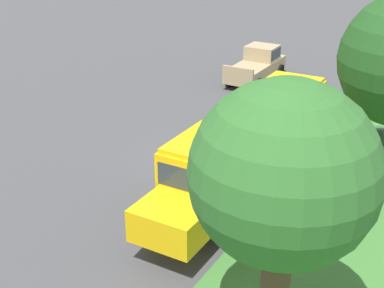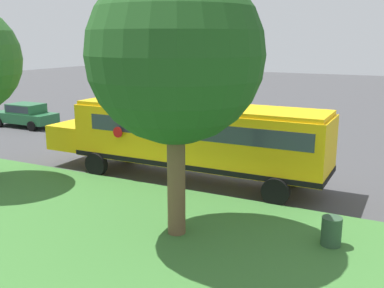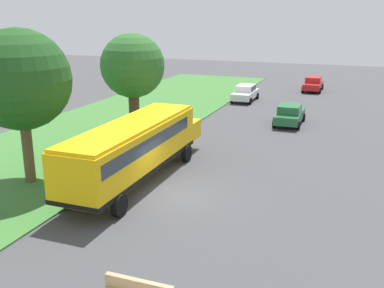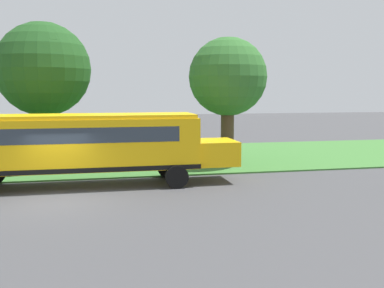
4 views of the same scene
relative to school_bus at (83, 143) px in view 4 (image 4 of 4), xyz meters
name	(u,v)px [view 4 (image 4 of 4)]	position (x,y,z in m)	size (l,w,h in m)	color
ground_plane	(57,202)	(2.64, -0.94, -1.92)	(120.00, 120.00, 0.00)	#424244
grass_verge	(71,161)	(-7.36, -0.94, -1.88)	(12.00, 80.00, 0.08)	#3D7533
school_bus	(83,143)	(0.00, 0.00, 0.00)	(2.84, 12.42, 3.16)	yellow
oak_tree_beside_bus	(44,67)	(-4.86, -2.01, 3.47)	(4.91, 4.91, 7.75)	brown
oak_tree_roadside_mid	(230,78)	(-4.14, 7.87, 2.94)	(4.34, 4.34, 7.12)	#4C3826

